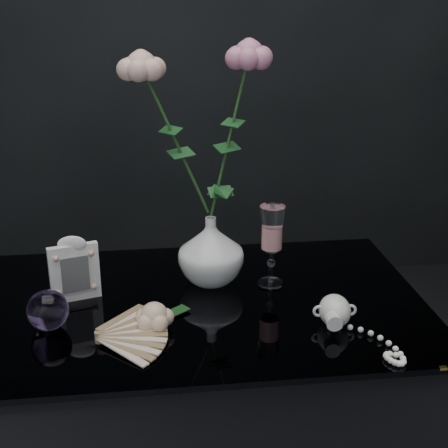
{
  "coord_description": "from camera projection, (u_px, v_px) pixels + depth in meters",
  "views": [
    {
      "loc": [
        -0.02,
        -1.09,
        1.37
      ],
      "look_at": [
        0.12,
        0.07,
        0.92
      ],
      "focal_mm": 50.0,
      "sensor_mm": 36.0,
      "label": 1
    }
  ],
  "objects": [
    {
      "name": "wine_glass",
      "position": [
        272.0,
        246.0,
        1.32
      ],
      "size": [
        0.07,
        0.07,
        0.18
      ],
      "primitive_type": null,
      "rotation": [
        0.0,
        0.0,
        -0.43
      ],
      "color": "white",
      "rests_on": "table"
    },
    {
      "name": "loose_rose",
      "position": [
        154.0,
        316.0,
        1.17
      ],
      "size": [
        0.14,
        0.18,
        0.05
      ],
      "primitive_type": null,
      "rotation": [
        0.0,
        0.0,
        0.14
      ],
      "color": "beige",
      "rests_on": "table"
    },
    {
      "name": "picture_frame",
      "position": [
        74.0,
        268.0,
        1.26
      ],
      "size": [
        0.12,
        0.11,
        0.14
      ],
      "primitive_type": null,
      "rotation": [
        0.0,
        0.0,
        0.28
      ],
      "color": "white",
      "rests_on": "table"
    },
    {
      "name": "paperweight",
      "position": [
        48.0,
        310.0,
        1.16
      ],
      "size": [
        0.1,
        0.1,
        0.08
      ],
      "primitive_type": null,
      "rotation": [
        0.0,
        0.0,
        -0.33
      ],
      "color": "#8E6FB5",
      "rests_on": "table"
    },
    {
      "name": "vase",
      "position": [
        211.0,
        250.0,
        1.34
      ],
      "size": [
        0.17,
        0.17,
        0.15
      ],
      "primitive_type": "imported",
      "rotation": [
        0.0,
        0.0,
        -0.24
      ],
      "color": "white",
      "rests_on": "table"
    },
    {
      "name": "roses",
      "position": [
        201.0,
        123.0,
        1.25
      ],
      "size": [
        0.29,
        0.11,
        0.41
      ],
      "color": "#FFB8A5",
      "rests_on": "vase"
    },
    {
      "name": "pearl_jar",
      "position": [
        335.0,
        309.0,
        1.18
      ],
      "size": [
        0.22,
        0.23,
        0.06
      ],
      "primitive_type": null,
      "rotation": [
        0.0,
        0.0,
        -0.06
      ],
      "color": "white",
      "rests_on": "table"
    },
    {
      "name": "paper_fan",
      "position": [
        99.0,
        336.0,
        1.13
      ],
      "size": [
        0.3,
        0.27,
        0.03
      ],
      "primitive_type": null,
      "rotation": [
        0.0,
        0.0,
        -0.39
      ],
      "color": "#F3E9C2",
      "rests_on": "table"
    }
  ]
}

